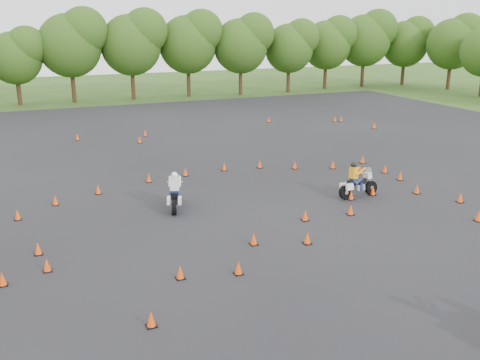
% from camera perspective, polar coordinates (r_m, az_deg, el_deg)
% --- Properties ---
extents(ground, '(140.00, 140.00, 0.00)m').
position_cam_1_polar(ground, '(21.69, 4.11, -5.85)').
color(ground, '#2D5119').
rests_on(ground, ground).
extents(asphalt_pad, '(62.00, 62.00, 0.00)m').
position_cam_1_polar(asphalt_pad, '(26.83, -1.65, -1.31)').
color(asphalt_pad, black).
rests_on(asphalt_pad, ground).
extents(treeline, '(87.24, 32.29, 10.14)m').
position_cam_1_polar(treeline, '(53.77, -11.68, 12.42)').
color(treeline, '#2C4A15').
rests_on(treeline, ground).
extents(traffic_cones, '(36.24, 33.69, 0.45)m').
position_cam_1_polar(traffic_cones, '(26.37, -1.46, -1.13)').
color(traffic_cones, '#F1470A').
rests_on(traffic_cones, asphalt_pad).
extents(rider_yellow, '(2.31, 0.91, 1.74)m').
position_cam_1_polar(rider_yellow, '(26.49, 12.66, 0.00)').
color(rider_yellow, orange).
rests_on(rider_yellow, ground).
extents(rider_white, '(1.39, 2.42, 1.79)m').
position_cam_1_polar(rider_white, '(24.45, -7.03, -1.05)').
color(rider_white, silver).
rests_on(rider_white, ground).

